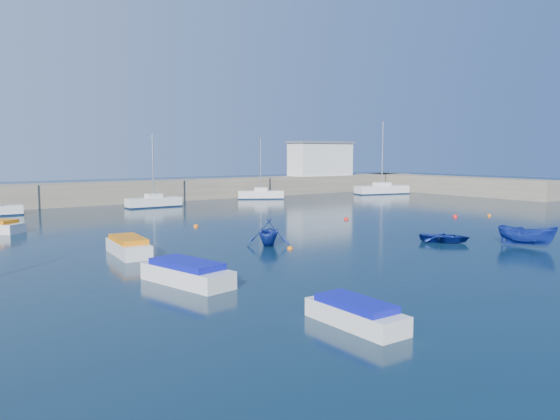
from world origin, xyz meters
TOP-DOWN VIEW (x-y plane):
  - ground at (0.00, 0.00)m, footprint 220.00×220.00m
  - back_wall at (0.00, 46.00)m, footprint 96.00×4.50m
  - right_arm at (44.00, 32.00)m, footprint 4.50×32.00m
  - harbor_office at (30.00, 46.00)m, footprint 10.00×4.00m
  - sailboat_6 at (-0.68, 38.28)m, footprint 6.22×1.80m
  - sailboat_7 at (15.36, 40.69)m, footprint 6.07×4.51m
  - sailboat_8 at (35.11, 37.70)m, footprint 8.56×4.12m
  - motorboat_0 at (-13.58, 2.86)m, footprint 2.80×5.21m
  - motorboat_1 at (-13.27, 11.48)m, footprint 1.98×4.70m
  - motorboat_3 at (-11.44, -6.26)m, footprint 1.42×4.03m
  - dinghy_center at (6.16, 3.65)m, footprint 3.75×4.08m
  - dinghy_left at (-4.39, 9.65)m, footprint 4.25×4.34m
  - dinghy_right at (9.06, -0.62)m, footprint 2.47×3.92m
  - buoy_0 at (-4.14, 7.58)m, footprint 0.39×0.39m
  - buoy_1 at (9.28, 17.09)m, footprint 0.45×0.45m
  - buoy_2 at (22.61, 11.19)m, footprint 0.40×0.40m
  - buoy_3 at (-4.25, 20.61)m, footprint 0.45×0.45m
  - buoy_4 at (19.20, 12.59)m, footprint 0.48×0.48m

SIDE VIEW (x-z plane):
  - ground at x=0.00m, z-range 0.00..0.00m
  - buoy_0 at x=-4.14m, z-range -0.20..0.20m
  - buoy_1 at x=9.28m, z-range -0.23..0.23m
  - buoy_2 at x=22.61m, z-range -0.20..0.20m
  - buoy_3 at x=-4.25m, z-range -0.22..0.22m
  - buoy_4 at x=19.20m, z-range -0.24..0.24m
  - dinghy_center at x=6.16m, z-range 0.00..0.69m
  - motorboat_3 at x=-11.44m, z-range -0.03..0.91m
  - motorboat_0 at x=-13.58m, z-range -0.03..1.07m
  - motorboat_1 at x=-13.27m, z-range -0.03..1.09m
  - sailboat_6 at x=-0.68m, z-range -3.50..4.72m
  - sailboat_7 at x=15.36m, z-range -3.41..4.63m
  - sailboat_8 at x=35.11m, z-range -4.68..6.06m
  - dinghy_right at x=9.06m, z-range 0.00..1.42m
  - dinghy_left at x=-4.39m, z-range 0.00..1.73m
  - back_wall at x=0.00m, z-range 0.00..2.60m
  - right_arm at x=44.00m, z-range 0.00..2.60m
  - harbor_office at x=30.00m, z-range 2.60..7.60m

